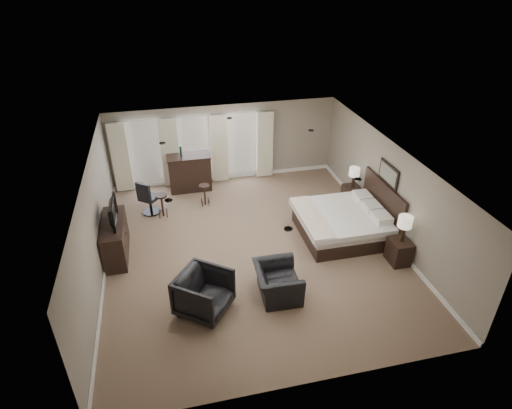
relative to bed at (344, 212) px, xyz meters
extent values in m
cube|color=brown|center=(-2.58, -0.08, -0.73)|extent=(7.60, 8.60, 0.04)
cube|color=silver|center=(-2.58, -0.08, 1.87)|extent=(7.60, 8.60, 0.04)
cube|color=gray|center=(-2.58, 4.17, 0.57)|extent=(7.50, 0.04, 2.60)
cube|color=gray|center=(-2.58, -4.33, 0.57)|extent=(7.50, 0.04, 2.60)
cube|color=gray|center=(-6.33, -0.08, 0.57)|extent=(0.04, 8.50, 2.60)
cube|color=gray|center=(1.17, -0.08, 0.57)|extent=(0.04, 8.50, 2.60)
cube|color=silver|center=(-5.18, 4.11, 0.52)|extent=(1.15, 0.04, 2.05)
cube|color=silver|center=(-3.58, 4.11, 0.52)|extent=(1.15, 0.04, 2.05)
cube|color=silver|center=(-1.98, 4.11, 0.52)|extent=(1.15, 0.04, 2.05)
cube|color=beige|center=(-5.93, 3.99, 0.45)|extent=(0.55, 0.12, 2.30)
cube|color=beige|center=(-4.38, 3.99, 0.45)|extent=(0.55, 0.12, 2.30)
cube|color=beige|center=(-2.78, 3.99, 0.45)|extent=(0.55, 0.12, 2.30)
cube|color=beige|center=(-1.23, 3.99, 0.45)|extent=(0.55, 0.12, 2.30)
cube|color=silver|center=(0.00, 0.00, 0.00)|extent=(2.31, 2.20, 1.47)
cube|color=black|center=(0.89, -1.45, -0.42)|extent=(0.48, 0.58, 0.63)
cube|color=black|center=(0.89, 1.45, -0.42)|extent=(0.47, 0.58, 0.63)
cube|color=beige|center=(0.89, -1.45, 0.26)|extent=(0.34, 0.34, 0.71)
cube|color=beige|center=(0.89, 1.45, 0.22)|extent=(0.31, 0.31, 0.65)
cube|color=slate|center=(1.12, 0.00, 1.02)|extent=(0.04, 0.96, 0.56)
cube|color=black|center=(-6.03, 0.46, -0.24)|extent=(0.54, 1.69, 0.98)
imported|color=black|center=(-6.03, 0.46, 0.31)|extent=(0.60, 1.04, 0.14)
imported|color=black|center=(-2.41, -1.93, -0.24)|extent=(0.77, 1.15, 0.98)
imported|color=black|center=(-4.07, -2.06, -0.20)|extent=(1.39, 1.40, 1.06)
cube|color=black|center=(-3.83, 3.65, -0.13)|extent=(1.39, 0.72, 1.21)
cube|color=black|center=(-4.80, 2.10, -0.37)|extent=(0.39, 0.39, 0.72)
cube|color=black|center=(-3.50, 2.50, -0.39)|extent=(0.41, 0.41, 0.68)
cube|color=black|center=(-5.14, 2.40, -0.19)|extent=(0.77, 0.77, 1.08)
camera|label=1|loc=(-4.54, -9.04, 6.02)|focal=30.00mm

